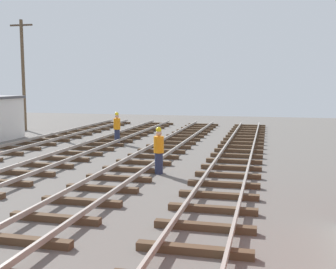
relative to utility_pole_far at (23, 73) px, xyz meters
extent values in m
cube|color=#4C3826|center=(16.48, -19.88, -4.21)|extent=(2.50, 0.24, 0.18)
cube|color=#4C3826|center=(16.48, -18.40, -4.21)|extent=(2.50, 0.24, 0.18)
cube|color=#4C3826|center=(16.48, -16.92, -4.21)|extent=(2.50, 0.24, 0.18)
cube|color=#4C3826|center=(16.48, -15.45, -4.21)|extent=(2.50, 0.24, 0.18)
cube|color=#4C3826|center=(16.48, -13.97, -4.21)|extent=(2.50, 0.24, 0.18)
cube|color=#4C3826|center=(16.48, -12.49, -4.21)|extent=(2.50, 0.24, 0.18)
cube|color=#4C3826|center=(16.48, -11.01, -4.21)|extent=(2.50, 0.24, 0.18)
cube|color=#4C3826|center=(16.48, -9.53, -4.21)|extent=(2.50, 0.24, 0.18)
cube|color=#4C3826|center=(16.48, -8.06, -4.21)|extent=(2.50, 0.24, 0.18)
cube|color=#4C3826|center=(16.48, -6.58, -4.21)|extent=(2.50, 0.24, 0.18)
cube|color=#4C3826|center=(16.48, -5.10, -4.21)|extent=(2.50, 0.24, 0.18)
cube|color=#4C3826|center=(16.48, -3.62, -4.21)|extent=(2.50, 0.24, 0.18)
cube|color=#4C3826|center=(16.48, -2.14, -4.21)|extent=(2.50, 0.24, 0.18)
cube|color=#4C3826|center=(16.48, -0.67, -4.21)|extent=(2.50, 0.24, 0.18)
cube|color=#4C3826|center=(16.48, 0.81, -4.21)|extent=(2.50, 0.24, 0.18)
cube|color=#4C3826|center=(16.48, 2.29, -4.21)|extent=(2.50, 0.24, 0.18)
cube|color=#4C3826|center=(16.48, 3.77, -4.21)|extent=(2.50, 0.24, 0.18)
cube|color=#4C3826|center=(16.48, 5.25, -4.21)|extent=(2.50, 0.24, 0.18)
cube|color=#4C3826|center=(16.48, 6.72, -4.21)|extent=(2.50, 0.24, 0.18)
cube|color=#4C3826|center=(12.61, -20.25, -4.21)|extent=(2.50, 0.24, 0.18)
cube|color=#4C3826|center=(12.61, -18.67, -4.21)|extent=(2.50, 0.24, 0.18)
cube|color=#4C3826|center=(12.61, -17.08, -4.21)|extent=(2.50, 0.24, 0.18)
cube|color=#4C3826|center=(12.61, -15.50, -4.21)|extent=(2.50, 0.24, 0.18)
cube|color=#4C3826|center=(12.61, -13.92, -4.21)|extent=(2.50, 0.24, 0.18)
cube|color=#4C3826|center=(12.61, -12.33, -4.21)|extent=(2.50, 0.24, 0.18)
cube|color=#4C3826|center=(12.61, -10.75, -4.21)|extent=(2.50, 0.24, 0.18)
cube|color=#4C3826|center=(12.61, -9.16, -4.21)|extent=(2.50, 0.24, 0.18)
cube|color=#4C3826|center=(12.61, -7.58, -4.21)|extent=(2.50, 0.24, 0.18)
cube|color=#4C3826|center=(12.61, -6.00, -4.21)|extent=(2.50, 0.24, 0.18)
cube|color=#4C3826|center=(12.61, -4.41, -4.21)|extent=(2.50, 0.24, 0.18)
cube|color=#4C3826|center=(12.61, -2.83, -4.21)|extent=(2.50, 0.24, 0.18)
cube|color=#4C3826|center=(12.61, -1.25, -4.21)|extent=(2.50, 0.24, 0.18)
cube|color=#4C3826|center=(12.61, 0.34, -4.21)|extent=(2.50, 0.24, 0.18)
cube|color=#4C3826|center=(12.61, 1.92, -4.21)|extent=(2.50, 0.24, 0.18)
cube|color=#4C3826|center=(12.61, 3.50, -4.21)|extent=(2.50, 0.24, 0.18)
cube|color=#4C3826|center=(12.61, 5.09, -4.21)|extent=(2.50, 0.24, 0.18)
cube|color=#4C3826|center=(12.61, 6.67, -4.21)|extent=(2.50, 0.24, 0.18)
cube|color=#4C3826|center=(8.74, -15.50, -4.21)|extent=(2.50, 0.24, 0.18)
cube|color=#4C3826|center=(8.74, -13.92, -4.21)|extent=(2.50, 0.24, 0.18)
cube|color=#4C3826|center=(8.74, -12.33, -4.21)|extent=(2.50, 0.24, 0.18)
cube|color=#4C3826|center=(8.74, -10.75, -4.21)|extent=(2.50, 0.24, 0.18)
cube|color=#4C3826|center=(8.74, -9.16, -4.21)|extent=(2.50, 0.24, 0.18)
cube|color=#4C3826|center=(8.74, -7.58, -4.21)|extent=(2.50, 0.24, 0.18)
cube|color=#4C3826|center=(8.74, -6.00, -4.21)|extent=(2.50, 0.24, 0.18)
cube|color=#4C3826|center=(8.74, -4.41, -4.21)|extent=(2.50, 0.24, 0.18)
cube|color=#4C3826|center=(8.74, -2.83, -4.21)|extent=(2.50, 0.24, 0.18)
cube|color=#4C3826|center=(8.74, -1.25, -4.21)|extent=(2.50, 0.24, 0.18)
cube|color=#4C3826|center=(8.74, 0.34, -4.21)|extent=(2.50, 0.24, 0.18)
cube|color=#4C3826|center=(8.74, 1.92, -4.21)|extent=(2.50, 0.24, 0.18)
cube|color=#4C3826|center=(8.74, 3.50, -4.21)|extent=(2.50, 0.24, 0.18)
cube|color=#4C3826|center=(8.74, 5.09, -4.21)|extent=(2.50, 0.24, 0.18)
cube|color=#4C3826|center=(8.74, 6.67, -4.21)|extent=(2.50, 0.24, 0.18)
cube|color=#4C3826|center=(4.88, -10.00, -4.21)|extent=(2.50, 0.24, 0.18)
cube|color=#4C3826|center=(4.88, -8.33, -4.21)|extent=(2.50, 0.24, 0.18)
cube|color=#4C3826|center=(4.88, -6.67, -4.21)|extent=(2.50, 0.24, 0.18)
cube|color=#4C3826|center=(4.88, -5.01, -4.21)|extent=(2.50, 0.24, 0.18)
cube|color=#4C3826|center=(4.88, -3.35, -4.21)|extent=(2.50, 0.24, 0.18)
cube|color=#4C3826|center=(4.88, -1.68, -4.21)|extent=(2.50, 0.24, 0.18)
cube|color=#4C3826|center=(4.88, -0.02, -4.21)|extent=(2.50, 0.24, 0.18)
cube|color=#4C3826|center=(4.88, 1.64, -4.21)|extent=(2.50, 0.24, 0.18)
cube|color=#4C3826|center=(4.88, 3.31, -4.21)|extent=(2.50, 0.24, 0.18)
cube|color=#4C3826|center=(4.88, 4.97, -4.21)|extent=(2.50, 0.24, 0.18)
cube|color=#4C3826|center=(4.88, 6.63, -4.21)|extent=(2.50, 0.24, 0.18)
cylinder|color=black|center=(-1.47, 0.75, -3.98)|extent=(0.64, 0.24, 0.64)
cylinder|color=black|center=(-1.47, -1.05, -3.98)|extent=(0.64, 0.24, 0.64)
cylinder|color=brown|center=(0.00, 0.00, -0.19)|extent=(0.24, 0.24, 8.22)
cube|color=#4C3D2D|center=(0.00, 0.00, 3.52)|extent=(1.80, 0.12, 0.12)
cylinder|color=#262D4C|center=(13.76, -12.46, -3.88)|extent=(0.32, 0.32, 0.85)
cylinder|color=orange|center=(13.76, -12.46, -3.13)|extent=(0.40, 0.40, 0.65)
sphere|color=tan|center=(13.76, -12.46, -2.68)|extent=(0.24, 0.24, 0.24)
sphere|color=yellow|center=(13.76, -12.46, -2.54)|extent=(0.22, 0.22, 0.22)
cylinder|color=#262D4C|center=(9.21, -4.90, -3.88)|extent=(0.32, 0.32, 0.85)
cylinder|color=orange|center=(9.21, -4.90, -3.13)|extent=(0.40, 0.40, 0.65)
sphere|color=tan|center=(9.21, -4.90, -2.68)|extent=(0.24, 0.24, 0.24)
sphere|color=yellow|center=(9.21, -4.90, -2.54)|extent=(0.22, 0.22, 0.22)
camera|label=1|loc=(17.91, -28.19, -0.73)|focal=44.76mm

